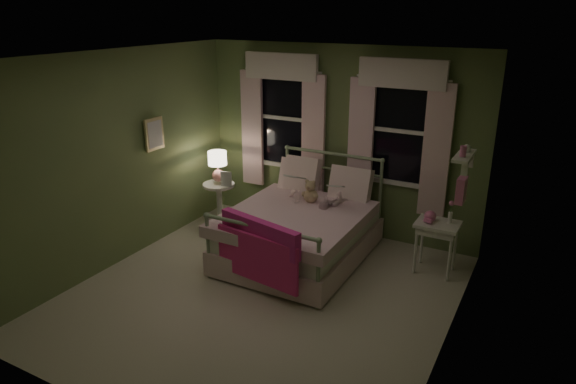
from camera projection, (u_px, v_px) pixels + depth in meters
The scene contains 18 objects.
room_shell at pixel (259, 185), 5.32m from camera, with size 4.20×4.20×4.20m.
bed at pixel (300, 230), 6.51m from camera, with size 1.58×2.03×1.18m.
pink_throw at pixel (258, 244), 5.59m from camera, with size 1.09×0.34×0.71m.
child_left at pixel (297, 178), 6.81m from camera, with size 0.25×0.16×0.68m, color #F7D1DD.
child_right at pixel (336, 185), 6.56m from camera, with size 0.32×0.25×0.67m, color #F7D1DD.
book_left at pixel (288, 179), 6.59m from camera, with size 0.20×0.27×0.03m, color beige.
book_right at pixel (328, 189), 6.35m from camera, with size 0.20×0.27×0.02m, color beige.
teddy_bear at pixel (311, 193), 6.59m from camera, with size 0.23×0.19×0.31m.
nightstand_left at pixel (219, 199), 7.46m from camera, with size 0.46×0.46×0.65m.
table_lamp at pixel (218, 163), 7.28m from camera, with size 0.27×0.27×0.45m.
book_nightstand at pixel (221, 186), 7.27m from camera, with size 0.16×0.22×0.02m, color beige.
nightstand_right at pixel (437, 230), 6.08m from camera, with size 0.50×0.40×0.64m.
pink_toy at pixel (430, 217), 6.07m from camera, with size 0.14×0.19×0.14m.
bud_vase at pixel (451, 212), 5.99m from camera, with size 0.06×0.06×0.28m.
window_left at pixel (282, 114), 7.27m from camera, with size 1.34×0.13×1.96m.
window_right at pixel (399, 126), 6.51m from camera, with size 1.34×0.13×1.96m.
wall_shelf at pixel (463, 173), 4.98m from camera, with size 0.15×0.50×0.60m.
framed_picture at pixel (154, 134), 6.62m from camera, with size 0.03×0.32×0.42m.
Camera 1 is at (2.66, -4.28, 3.04)m, focal length 32.00 mm.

